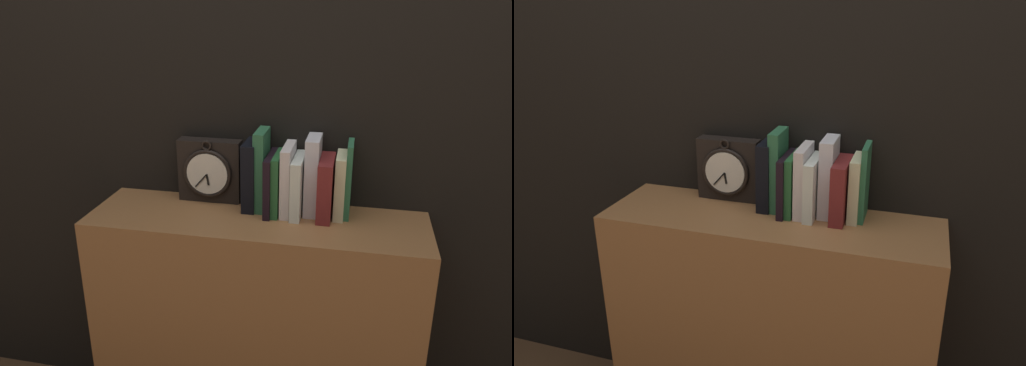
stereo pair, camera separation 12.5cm
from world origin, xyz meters
TOP-DOWN VIEW (x-y plane):
  - wall_back at (0.00, 0.18)m, footprint 6.00×0.05m
  - bookshelf at (0.00, 0.00)m, footprint 1.01×0.30m
  - clock at (-0.17, 0.11)m, footprint 0.20×0.07m
  - book_slot0_black at (-0.03, 0.08)m, footprint 0.04×0.12m
  - book_slot1_green at (0.00, 0.08)m, footprint 0.03×0.12m
  - book_slot2_black at (0.03, 0.06)m, footprint 0.02×0.16m
  - book_slot3_green at (0.05, 0.07)m, footprint 0.02×0.15m
  - book_slot4_white at (0.08, 0.07)m, footprint 0.03×0.14m
  - book_slot5_white at (0.12, 0.06)m, footprint 0.03×0.16m
  - book_slot6_white at (0.15, 0.08)m, footprint 0.04×0.12m
  - book_slot7_maroon at (0.20, 0.06)m, footprint 0.04×0.16m
  - book_slot8_cream at (0.24, 0.08)m, footprint 0.03×0.13m
  - book_slot9_green at (0.26, 0.08)m, footprint 0.02×0.11m

SIDE VIEW (x-z plane):
  - bookshelf at x=0.00m, z-range 0.00..0.83m
  - book_slot7_maroon at x=0.20m, z-range 0.83..1.00m
  - book_slot5_white at x=0.12m, z-range 0.83..1.00m
  - book_slot2_black at x=0.03m, z-range 0.83..1.01m
  - book_slot3_green at x=0.05m, z-range 0.83..1.01m
  - book_slot8_cream at x=0.24m, z-range 0.83..1.01m
  - clock at x=-0.17m, z-range 0.82..1.03m
  - book_slot4_white at x=0.08m, z-range 0.83..1.03m
  - book_slot0_black at x=-0.03m, z-range 0.83..1.04m
  - book_slot9_green at x=0.26m, z-range 0.83..1.05m
  - book_slot6_white at x=0.15m, z-range 0.83..1.06m
  - book_slot1_green at x=0.00m, z-range 0.83..1.07m
  - wall_back at x=0.00m, z-range 0.00..2.60m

